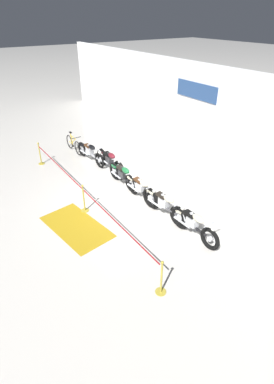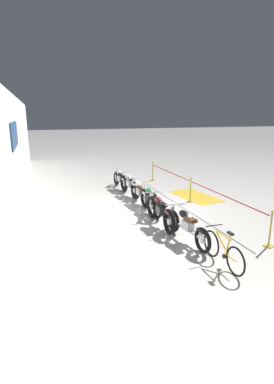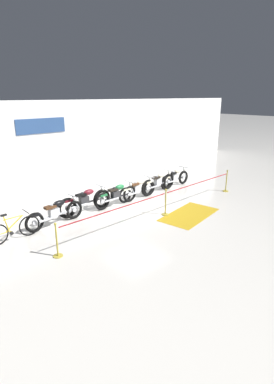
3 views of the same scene
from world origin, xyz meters
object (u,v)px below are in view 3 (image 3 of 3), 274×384
object	(u,v)px
bicycle	(13,229)
stanchion_mid_right	(226,184)
motorcycle_cream_5	(175,178)
stanchion_mid_left	(165,206)
motorcycle_black_0	(55,213)
motorcycle_cream_4	(158,183)
stanchion_far_left	(137,207)
motorcycle_maroon_1	(85,201)
floor_banner	(189,215)
motorcycle_green_2	(117,195)
motorcycle_cream_3	(138,189)

from	to	relation	value
bicycle	stanchion_mid_right	bearing A→B (deg)	-11.09
motorcycle_cream_5	stanchion_mid_left	bearing A→B (deg)	-145.36
motorcycle_black_0	stanchion_mid_right	xyz separation A→B (m)	(7.91, -2.02, -0.11)
motorcycle_cream_4	bicycle	size ratio (longest dim) A/B	1.34
motorcycle_cream_5	stanchion_mid_right	bearing A→B (deg)	-61.30
motorcycle_cream_4	stanchion_mid_left	xyz separation A→B (m)	(-1.85, -2.10, -0.12)
motorcycle_black_0	motorcycle_cream_4	world-z (taller)	motorcycle_cream_4
motorcycle_cream_5	stanchion_mid_right	world-z (taller)	stanchion_mid_right
stanchion_far_left	stanchion_mid_left	world-z (taller)	same
motorcycle_maroon_1	motorcycle_cream_5	size ratio (longest dim) A/B	1.12
stanchion_mid_left	floor_banner	size ratio (longest dim) A/B	0.41
motorcycle_green_2	motorcycle_cream_3	world-z (taller)	motorcycle_green_2
motorcycle_green_2	stanchion_mid_right	world-z (taller)	stanchion_mid_right
motorcycle_cream_3	floor_banner	size ratio (longest dim) A/B	0.84
stanchion_far_left	motorcycle_cream_3	bearing A→B (deg)	46.45
motorcycle_maroon_1	stanchion_mid_right	world-z (taller)	stanchion_mid_right
motorcycle_green_2	motorcycle_cream_3	xyz separation A→B (m)	(1.22, 0.02, -0.01)
motorcycle_green_2	bicycle	distance (m)	4.40
motorcycle_black_0	floor_banner	bearing A→B (deg)	-32.15
motorcycle_black_0	motorcycle_green_2	size ratio (longest dim) A/B	1.07
stanchion_mid_right	bicycle	bearing A→B (deg)	168.91
motorcycle_black_0	motorcycle_cream_4	distance (m)	5.41
motorcycle_cream_3	bicycle	world-z (taller)	bicycle
stanchion_far_left	stanchion_mid_left	xyz separation A→B (m)	(1.49, -0.00, -0.36)
motorcycle_maroon_1	floor_banner	world-z (taller)	motorcycle_maroon_1
stanchion_mid_left	stanchion_far_left	bearing A→B (deg)	180.00
motorcycle_maroon_1	stanchion_far_left	xyz separation A→B (m)	(0.65, -2.27, 0.24)
motorcycle_cream_4	motorcycle_maroon_1	bearing A→B (deg)	177.65
motorcycle_green_2	motorcycle_cream_5	xyz separation A→B (m)	(3.88, 0.11, -0.02)
motorcycle_black_0	motorcycle_maroon_1	bearing A→B (deg)	9.78
motorcycle_green_2	stanchion_far_left	distance (m)	2.22
motorcycle_cream_3	motorcycle_green_2	bearing A→B (deg)	-179.22
motorcycle_cream_4	stanchion_far_left	bearing A→B (deg)	-147.83
motorcycle_black_0	motorcycle_cream_3	bearing A→B (deg)	0.89
motorcycle_maroon_1	stanchion_mid_left	bearing A→B (deg)	-46.66
motorcycle_green_2	stanchion_mid_left	bearing A→B (deg)	-70.63
stanchion_mid_right	floor_banner	size ratio (longest dim) A/B	0.41
motorcycle_black_0	floor_banner	distance (m)	5.03
stanchion_mid_left	stanchion_mid_right	distance (m)	4.35
motorcycle_cream_5	stanchion_far_left	distance (m)	5.14
motorcycle_maroon_1	bicycle	world-z (taller)	motorcycle_maroon_1
stanchion_far_left	stanchion_mid_right	size ratio (longest dim) A/B	8.55
motorcycle_green_2	stanchion_mid_right	distance (m)	5.48
motorcycle_cream_4	floor_banner	size ratio (longest dim) A/B	0.89
floor_banner	motorcycle_cream_4	bearing A→B (deg)	58.34
motorcycle_maroon_1	motorcycle_green_2	world-z (taller)	motorcycle_maroon_1
motorcycle_black_0	motorcycle_cream_5	size ratio (longest dim) A/B	1.09
motorcycle_black_0	stanchion_mid_left	distance (m)	4.09
motorcycle_green_2	motorcycle_cream_4	bearing A→B (deg)	0.77
motorcycle_maroon_1	motorcycle_cream_4	distance (m)	4.00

